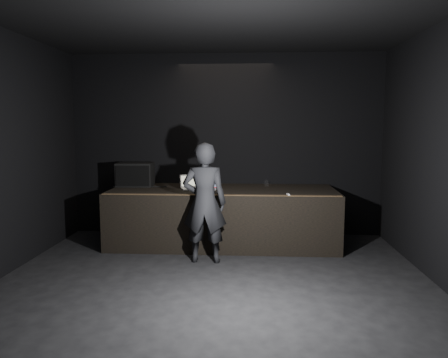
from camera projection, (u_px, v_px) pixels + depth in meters
ground at (209, 304)px, 5.23m from camera, size 7.00×7.00×0.00m
room_walls at (208, 135)px, 4.98m from camera, size 6.10×7.10×3.52m
stage_riser at (223, 216)px, 7.87m from camera, size 4.00×1.50×1.00m
riser_lip at (220, 195)px, 7.11m from camera, size 3.92×0.10×0.01m
stage_monitor at (135, 174)px, 8.18m from camera, size 0.67×0.50×0.44m
cable at (140, 187)px, 8.04m from camera, size 0.99×0.09×0.02m
laptop at (191, 185)px, 7.88m from camera, size 0.44×0.42×0.24m
beer_can at (215, 185)px, 7.69m from camera, size 0.08×0.08×0.18m
plastic_cup at (266, 183)px, 8.15m from camera, size 0.09×0.09×0.11m
wii_remote at (288, 195)px, 7.10m from camera, size 0.05×0.14×0.03m
person at (205, 203)px, 6.77m from camera, size 0.69×0.45×1.88m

